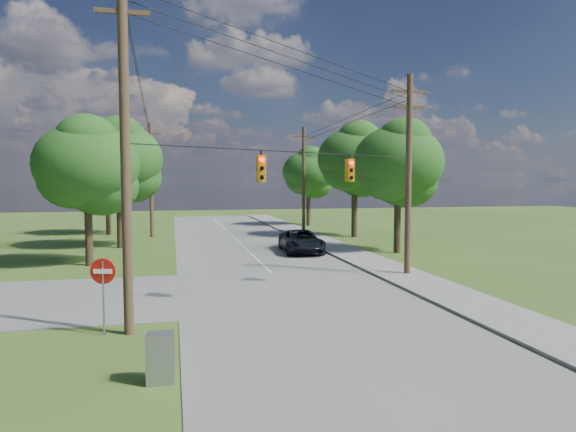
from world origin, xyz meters
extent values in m
plane|color=#37551C|center=(0.00, 0.00, 0.00)|extent=(140.00, 140.00, 0.00)
cube|color=gray|center=(2.00, 5.00, 0.01)|extent=(10.00, 100.00, 0.03)
cube|color=gray|center=(8.70, 5.00, 0.06)|extent=(2.60, 100.00, 0.12)
cylinder|color=brown|center=(-4.60, 0.40, 6.00)|extent=(0.32, 0.32, 12.00)
cube|color=brown|center=(-4.60, 0.40, 10.30)|extent=(1.70, 0.12, 0.14)
cylinder|color=brown|center=(8.90, 8.00, 5.25)|extent=(0.32, 0.32, 10.50)
cube|color=brown|center=(8.90, 8.00, 9.60)|extent=(2.00, 0.12, 0.14)
cube|color=brown|center=(8.90, 8.00, 8.80)|extent=(1.70, 0.12, 0.14)
cylinder|color=brown|center=(8.90, 30.00, 5.00)|extent=(0.32, 0.32, 10.00)
cube|color=brown|center=(8.90, 30.00, 9.10)|extent=(2.00, 0.12, 0.14)
cylinder|color=brown|center=(-5.00, 30.00, 5.00)|extent=(0.32, 0.32, 10.00)
cube|color=brown|center=(-5.00, 30.00, 9.10)|extent=(2.00, 0.12, 0.14)
cylinder|color=black|center=(2.15, 4.20, 10.35)|extent=(13.52, 7.63, 1.53)
cylinder|color=black|center=(2.15, 4.20, 9.95)|extent=(13.52, 7.63, 1.53)
cylinder|color=black|center=(2.15, 4.20, 9.55)|extent=(13.52, 7.63, 1.53)
cylinder|color=black|center=(8.90, 19.00, 9.35)|extent=(0.03, 22.00, 0.53)
cylinder|color=black|center=(-4.80, 15.20, 10.10)|extent=(0.43, 29.60, 2.03)
cylinder|color=black|center=(8.90, 19.00, 8.95)|extent=(0.03, 22.00, 0.53)
cylinder|color=black|center=(-4.80, 15.20, 9.70)|extent=(0.43, 29.60, 2.03)
cylinder|color=black|center=(2.15, 4.20, 6.20)|extent=(13.52, 7.63, 0.04)
cube|color=orange|center=(0.26, 3.02, 5.48)|extent=(0.32, 0.22, 1.05)
sphere|color=#FF0C05|center=(0.26, 2.88, 5.83)|extent=(0.17, 0.17, 0.17)
cube|color=orange|center=(0.26, 3.26, 5.48)|extent=(0.32, 0.22, 1.05)
sphere|color=#FF0C05|center=(0.26, 3.40, 5.83)|extent=(0.17, 0.17, 0.17)
cube|color=orange|center=(4.85, 5.60, 5.48)|extent=(0.32, 0.22, 1.05)
sphere|color=#FF0C05|center=(4.85, 5.46, 5.83)|extent=(0.17, 0.17, 0.17)
cube|color=orange|center=(4.85, 5.84, 5.48)|extent=(0.32, 0.22, 1.05)
sphere|color=#FF0C05|center=(4.85, 5.98, 5.83)|extent=(0.17, 0.17, 0.17)
cylinder|color=#473523|center=(-8.00, 15.00, 1.57)|extent=(0.45, 0.45, 3.15)
ellipsoid|color=#215319|center=(-8.00, 15.00, 5.94)|extent=(6.00, 6.00, 4.92)
cylinder|color=#473523|center=(-7.00, 23.00, 1.75)|extent=(0.50, 0.50, 3.50)
ellipsoid|color=#215319|center=(-7.00, 23.00, 6.60)|extent=(6.40, 6.40, 5.25)
cylinder|color=#473523|center=(-9.00, 33.00, 1.66)|extent=(0.48, 0.47, 3.32)
ellipsoid|color=#215319|center=(-9.00, 33.00, 6.27)|extent=(6.00, 6.00, 4.92)
cylinder|color=#473523|center=(12.00, 16.00, 1.66)|extent=(0.48, 0.48, 3.32)
ellipsoid|color=#215319|center=(12.00, 16.00, 6.27)|extent=(6.20, 6.20, 5.08)
cylinder|color=#473523|center=(12.50, 26.00, 1.84)|extent=(0.52, 0.52, 3.67)
ellipsoid|color=#215319|center=(12.50, 26.00, 6.93)|extent=(6.60, 6.60, 5.41)
cylinder|color=#473523|center=(11.50, 38.00, 1.57)|extent=(0.45, 0.45, 3.15)
ellipsoid|color=#215319|center=(11.50, 38.00, 5.94)|extent=(5.80, 5.80, 4.76)
imported|color=black|center=(5.50, 17.41, 0.81)|extent=(2.92, 5.74, 1.55)
cube|color=gray|center=(-3.50, -4.00, 0.62)|extent=(0.69, 0.50, 1.25)
cylinder|color=gray|center=(-5.37, 0.38, 1.22)|extent=(0.07, 0.07, 2.44)
cylinder|color=#B9110C|center=(-5.37, 0.38, 2.10)|extent=(0.82, 0.26, 0.84)
cube|color=white|center=(-5.37, 0.35, 2.10)|extent=(0.59, 0.20, 0.14)
camera|label=1|loc=(-3.13, -16.82, 5.02)|focal=32.00mm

